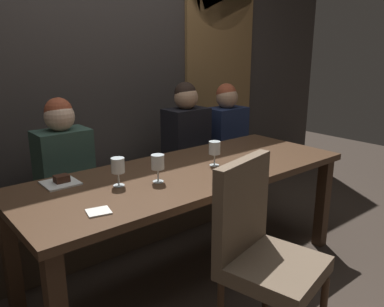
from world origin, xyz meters
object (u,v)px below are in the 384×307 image
Objects in this scene: dining_table at (189,183)px; banquette_bench at (134,209)px; dessert_plate at (61,181)px; diner_bearded at (186,130)px; wine_glass_end_right at (158,163)px; diner_redhead at (63,154)px; diner_far_end at (226,125)px; wine_glass_near_right at (118,167)px; wine_glass_center_front at (215,149)px; chair_near_side at (260,245)px.

dining_table is 0.88× the size of banquette_bench.
dining_table is at bearing -20.16° from dessert_plate.
diner_bearded is 1.09m from wine_glass_end_right.
banquette_bench is at bearing -0.32° from diner_redhead.
diner_redhead is 1.55m from diner_far_end.
wine_glass_end_right reaches higher than banquette_bench.
diner_far_end is (1.55, -0.01, -0.00)m from diner_redhead.
wine_glass_center_front is at bearing -5.32° from wine_glass_near_right.
diner_far_end is at bearing 13.64° from dessert_plate.
diner_bearded reaches higher than banquette_bench.
diner_bearded is (0.66, 1.40, 0.25)m from chair_near_side.
dessert_plate is at bearing 161.63° from wine_glass_center_front.
diner_far_end reaches higher than banquette_bench.
diner_bearded is 4.68× the size of wine_glass_center_front.
diner_bearded reaches higher than dessert_plate.
chair_near_side is 1.50m from diner_redhead.
diner_redhead is at bearing 127.60° from dining_table.
diner_far_end reaches higher than wine_glass_center_front.
diner_bearded reaches higher than chair_near_side.
diner_far_end reaches higher than dining_table.
chair_near_side is (-0.14, -0.72, -0.09)m from dining_table.
diner_redhead is (-0.54, 0.70, 0.14)m from dining_table.
dessert_plate reaches higher than banquette_bench.
dessert_plate is (-1.25, -0.41, -0.06)m from diner_bearded.
wine_glass_near_right is at bearing 176.87° from dining_table.
diner_redhead is 3.82× the size of dessert_plate.
wine_glass_end_right is (-0.80, -0.74, 0.04)m from diner_bearded.
banquette_bench is 15.24× the size of wine_glass_near_right.
dessert_plate is (-0.24, 0.24, -0.10)m from wine_glass_near_right.
banquette_bench is 13.16× the size of dessert_plate.
wine_glass_near_right reaches higher than dining_table.
diner_far_end is (1.01, 0.69, 0.14)m from dining_table.
wine_glass_end_right is (-0.28, -0.76, 0.63)m from banquette_bench.
dining_table is 3.04× the size of diner_far_end.
wine_glass_near_right is at bearing 115.28° from chair_near_side.
banquette_bench is at bearing 69.62° from wine_glass_end_right.
diner_far_end is (1.15, 1.41, 0.23)m from chair_near_side.
dining_table is at bearing 168.98° from wine_glass_center_front.
banquette_bench is 0.78m from diner_redhead.
diner_bearded is (0.52, -0.03, 0.58)m from banquette_bench.
dessert_plate is at bearing -149.52° from banquette_bench.
diner_redhead is 0.48m from dessert_plate.
diner_bearded is at bearing 17.94° from dessert_plate.
diner_redhead is 0.68m from wine_glass_near_right.
wine_glass_center_front reaches higher than dessert_plate.
diner_bearded reaches higher than wine_glass_center_front.
wine_glass_near_right and wine_glass_end_right have the same top height.
wine_glass_center_front is at bearing 3.06° from wine_glass_end_right.
diner_bearded is at bearing 32.61° from wine_glass_near_right.
dining_table is at bearing -145.64° from diner_far_end.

